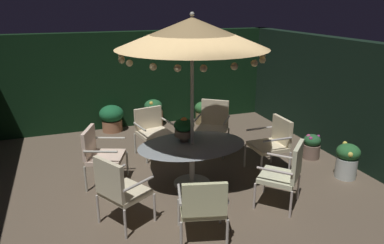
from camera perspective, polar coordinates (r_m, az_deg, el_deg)
name	(u,v)px	position (r m, az deg, el deg)	size (l,w,h in m)	color
ground_plane	(177,182)	(6.34, -2.32, -9.43)	(7.19, 6.97, 0.02)	brown
hedge_backdrop_rear	(136,79)	(9.02, -8.87, 6.75)	(7.19, 0.30, 2.30)	black
hedge_backdrop_right	(346,100)	(7.61, 23.17, 3.26)	(0.30, 6.97, 2.30)	black
patio_dining_table	(192,152)	(5.98, 0.01, -4.74)	(1.82, 1.26, 0.73)	#B7B4AC
patio_umbrella	(192,33)	(5.51, 0.02, 13.87)	(2.34, 2.34, 2.82)	#B4B5A8
centerpiece_planter	(184,128)	(5.98, -1.27, -0.91)	(0.35, 0.35, 0.42)	#856D54
patio_chair_north	(273,141)	(6.63, 12.71, -2.92)	(0.61, 0.63, 1.00)	#B5B0AC
patio_chair_northeast	(213,123)	(7.39, 3.36, -0.13)	(0.85, 0.84, 1.05)	#B6B4A4
patio_chair_east	(152,128)	(7.27, -6.36, -0.96)	(0.75, 0.71, 0.94)	#B5B4A5
patio_chair_southeast	(100,152)	(6.22, -14.42, -4.62)	(0.78, 0.80, 0.99)	#B5B5A7
patio_chair_south	(119,188)	(5.01, -11.54, -10.17)	(0.79, 0.80, 1.03)	#B8B1A8
patio_chair_southwest	(203,205)	(4.65, 1.75, -12.98)	(0.73, 0.70, 0.92)	#B7B3A9
patio_chair_west	(286,171)	(5.54, 14.67, -7.56)	(0.81, 0.81, 1.03)	#BBB0A8
potted_plant_back_left	(312,146)	(7.51, 18.43, -3.60)	(0.34, 0.34, 0.49)	#7E6355
potted_plant_left_near	(203,112)	(9.13, 1.79, 1.60)	(0.43, 0.43, 0.57)	olive
potted_plant_back_right	(154,113)	(9.00, -6.12, 1.46)	(0.46, 0.46, 0.67)	tan
potted_plant_front_corner	(347,160)	(6.88, 23.38, -5.51)	(0.40, 0.40, 0.63)	silver
potted_plant_right_near	(112,117)	(8.79, -12.61, 0.73)	(0.58, 0.58, 0.63)	#A26B4B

